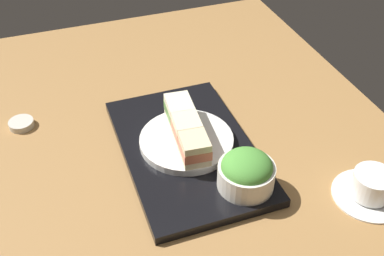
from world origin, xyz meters
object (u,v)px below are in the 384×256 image
sandwich_near (179,111)px  coffee_cup (372,187)px  sandwich_middle (186,128)px  small_sauce_dish (21,124)px  sandwich_plate (186,141)px  sandwich_far (194,147)px  salad_bowl (246,172)px

sandwich_near → coffee_cup: 43.71cm
sandwich_middle → small_sauce_dish: sandwich_middle is taller
sandwich_plate → sandwich_far: bearing=-4.7°
sandwich_middle → small_sauce_dish: 40.71cm
small_sauce_dish → sandwich_middle: bearing=58.0°
salad_bowl → small_sauce_dish: bearing=-132.2°
sandwich_plate → sandwich_near: (-6.33, 0.52, 3.62)cm
sandwich_near → coffee_cup: sandwich_near is taller
small_sauce_dish → coffee_cup: bearing=54.0°
salad_bowl → small_sauce_dish: (-37.30, -41.16, -5.02)cm
sandwich_plate → sandwich_near: bearing=175.3°
sandwich_far → sandwich_plate: bearing=175.3°
sandwich_middle → sandwich_far: same height
sandwich_near → salad_bowl: bearing=16.1°
sandwich_middle → sandwich_far: (6.33, -0.52, -0.04)cm
sandwich_near → small_sauce_dish: sandwich_near is taller
sandwich_middle → small_sauce_dish: bearing=-122.0°
sandwich_plate → sandwich_middle: bearing=-138.8°
sandwich_middle → coffee_cup: 39.75cm
sandwich_plate → coffee_cup: 39.55cm
sandwich_plate → sandwich_middle: size_ratio=2.70×
coffee_cup → small_sauce_dish: bearing=-126.0°
sandwich_near → sandwich_far: 12.70cm
sandwich_plate → salad_bowl: bearing=23.6°
sandwich_middle → small_sauce_dish: size_ratio=1.32×
sandwich_middle → sandwich_far: size_ratio=0.97×
sandwich_plate → sandwich_near: 7.31cm
sandwich_far → small_sauce_dish: 43.95cm
sandwich_near → coffee_cup: size_ratio=0.52×
sandwich_middle → coffee_cup: bearing=49.9°
sandwich_middle → sandwich_near: bearing=175.3°
sandwich_plate → small_sauce_dish: bearing=-122.0°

